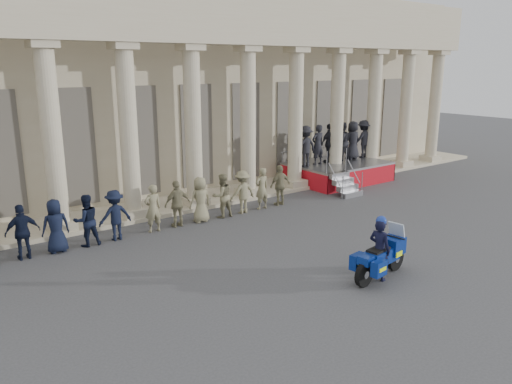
% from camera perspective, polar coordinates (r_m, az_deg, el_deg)
% --- Properties ---
extents(ground, '(90.00, 90.00, 0.00)m').
position_cam_1_polar(ground, '(13.21, 5.88, -10.60)').
color(ground, '#3A3A3C').
rests_on(ground, ground).
extents(building, '(40.00, 12.50, 9.00)m').
position_cam_1_polar(building, '(24.90, -17.87, 11.33)').
color(building, tan).
rests_on(building, ground).
extents(officer_rank, '(18.02, 0.63, 1.66)m').
position_cam_1_polar(officer_rank, '(16.23, -22.03, -3.65)').
color(officer_rank, black).
rests_on(officer_rank, ground).
extents(reviewing_stand, '(5.22, 4.33, 2.82)m').
position_cam_1_polar(reviewing_stand, '(24.60, 9.33, 4.97)').
color(reviewing_stand, gray).
rests_on(reviewing_stand, ground).
extents(motorcycle, '(2.19, 0.97, 1.40)m').
position_cam_1_polar(motorcycle, '(13.78, 14.13, -7.15)').
color(motorcycle, black).
rests_on(motorcycle, ground).
extents(rider, '(0.48, 0.66, 1.76)m').
position_cam_1_polar(rider, '(13.59, 13.93, -6.24)').
color(rider, black).
rests_on(rider, ground).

